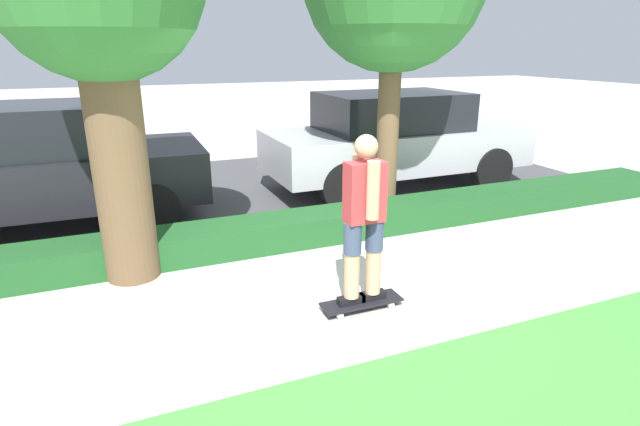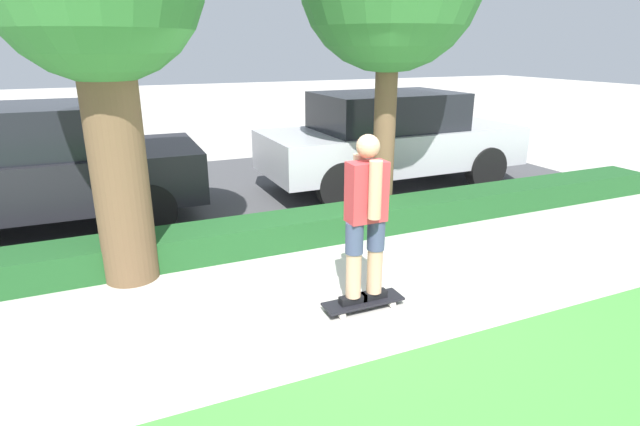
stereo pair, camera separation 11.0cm
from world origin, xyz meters
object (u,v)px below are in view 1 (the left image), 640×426
Objects in this scene: skateboard at (362,302)px; parked_car_front at (39,166)px; parked_car_middle at (396,139)px; skater_person at (364,217)px.

skateboard is 0.19× the size of parked_car_front.
skateboard is at bearing -124.82° from parked_car_middle.
parked_car_front is at bearing 179.11° from parked_car_middle.
skater_person reaches higher than skateboard.
skater_person is 0.35× the size of parked_car_middle.
skateboard is 4.77m from parked_car_front.
skater_person is 4.71m from parked_car_front.
parked_car_middle is (2.48, 3.65, 0.78)m from skateboard.
skater_person is at bearing -124.82° from parked_car_middle.
parked_car_front is 0.92× the size of parked_car_middle.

